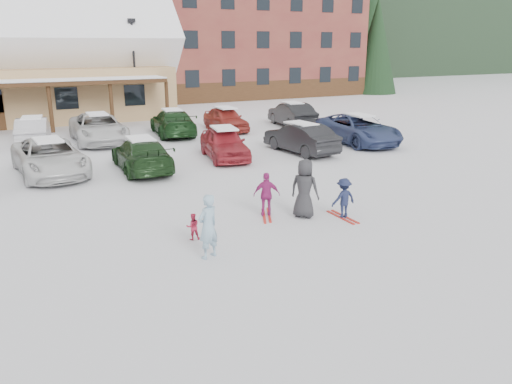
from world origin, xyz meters
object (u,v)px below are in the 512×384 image
parked_car_2 (50,157)px  parked_car_9 (33,131)px  toddler_red (193,226)px  parked_car_3 (142,155)px  lamp_post (134,64)px  parked_car_11 (173,122)px  alpine_hotel (216,8)px  adult_skier (208,226)px  parked_car_4 (224,143)px  parked_car_12 (226,119)px  child_navy (344,198)px  parked_car_13 (292,114)px  parked_car_6 (358,129)px  parked_car_10 (98,128)px  bystander_dark (305,189)px  parked_car_5 (301,138)px  child_magenta (267,195)px

parked_car_2 → parked_car_9: bearing=86.4°
toddler_red → parked_car_3: size_ratio=0.16×
lamp_post → parked_car_2: size_ratio=1.28×
parked_car_11 → lamp_post: bearing=-80.9°
alpine_hotel → adult_skier: bearing=-112.7°
parked_car_4 → parked_car_12: parked_car_4 is taller
child_navy → parked_car_13: (7.61, 16.07, 0.14)m
parked_car_6 → parked_car_11: parked_car_6 is taller
lamp_post → parked_car_2: (-7.01, -14.07, -3.08)m
parked_car_2 → parked_car_13: 16.51m
parked_car_2 → alpine_hotel: bearing=50.9°
toddler_red → parked_car_9: (-3.03, 16.68, 0.34)m
parked_car_12 → parked_car_10: bearing=-177.3°
toddler_red → parked_car_10: (0.17, 15.68, 0.40)m
parked_car_11 → alpine_hotel: bearing=-111.8°
parked_car_9 → parked_car_13: 15.45m
toddler_red → parked_car_12: bearing=-107.5°
parked_car_3 → parked_car_12: size_ratio=1.13×
parked_car_4 → parked_car_6: (7.92, 0.22, 0.04)m
alpine_hotel → toddler_red: alpine_hotel is taller
adult_skier → parked_car_9: (-2.98, 18.01, -0.11)m
parked_car_12 → parked_car_6: bearing=-54.5°
parked_car_11 → toddler_red: bearing=81.2°
alpine_hotel → parked_car_9: (-19.11, -20.64, -7.91)m
parked_car_2 → parked_car_12: bearing=27.0°
bystander_dark → parked_car_11: 15.79m
lamp_post → parked_car_5: lamp_post is taller
child_navy → parked_car_5: 9.62m
alpine_hotel → parked_car_12: bearing=-111.1°
toddler_red → lamp_post: bearing=-91.6°
parked_car_4 → toddler_red: bearing=-108.9°
child_navy → parked_car_2: 12.32m
child_magenta → parked_car_12: (5.11, 15.17, 0.02)m
adult_skier → bystander_dark: (3.78, 1.55, 0.09)m
parked_car_5 → parked_car_6: bearing=-176.2°
parked_car_6 → parked_car_3: bearing=-173.3°
adult_skier → parked_car_10: 17.00m
alpine_hotel → lamp_post: size_ratio=4.62×
parked_car_9 → parked_car_11: (7.49, -0.69, 0.03)m
child_navy → parked_car_6: parked_car_6 is taller
lamp_post → parked_car_4: 14.79m
toddler_red → parked_car_12: (7.84, 16.01, 0.34)m
child_navy → child_magenta: child_magenta is taller
toddler_red → parked_car_11: bearing=-97.0°
parked_car_11 → bystander_dark: bearing=94.2°
adult_skier → parked_car_12: (7.89, 17.33, -0.11)m
alpine_hotel → toddler_red: 41.47m
toddler_red → parked_car_11: parked_car_11 is taller
parked_car_11 → parked_car_12: bearing=-173.0°
bystander_dark → alpine_hotel: bearing=-55.9°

